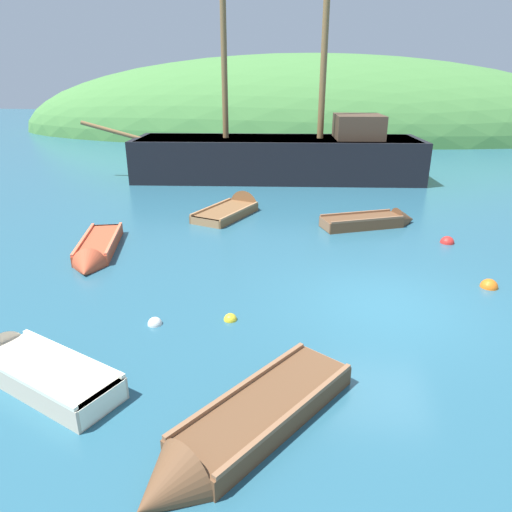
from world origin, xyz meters
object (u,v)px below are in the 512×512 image
object	(u,v)px
rowboat_portside	(238,433)
buoy_orange	(489,287)
rowboat_outer_right	(33,371)
buoy_white	(155,324)
rowboat_far	(235,210)
rowboat_center	(96,252)
rowboat_near_dock	(374,222)
buoy_red	(447,243)
buoy_yellow	(230,320)
sailing_ship	(280,163)

from	to	relation	value
rowboat_portside	buoy_orange	bearing A→B (deg)	172.20
rowboat_outer_right	buoy_white	xyz separation A→B (m)	(1.43, 2.04, -0.14)
rowboat_far	buoy_white	xyz separation A→B (m)	(-0.20, -8.55, -0.08)
rowboat_center	buoy_orange	xyz separation A→B (m)	(10.51, -0.82, -0.10)
rowboat_outer_right	rowboat_portside	bearing A→B (deg)	-170.01
rowboat_near_dock	buoy_white	distance (m)	9.15
rowboat_portside	buoy_red	xyz separation A→B (m)	(5.05, 9.02, -0.11)
rowboat_center	buoy_red	bearing A→B (deg)	88.52
buoy_white	rowboat_far	bearing A→B (deg)	88.63
rowboat_portside	buoy_yellow	world-z (taller)	rowboat_portside
rowboat_outer_right	buoy_red	bearing A→B (deg)	-112.74
rowboat_outer_right	rowboat_far	bearing A→B (deg)	-74.18
buoy_white	rowboat_near_dock	bearing A→B (deg)	55.09
rowboat_outer_right	rowboat_portside	size ratio (longest dim) A/B	0.90
buoy_yellow	buoy_red	xyz separation A→B (m)	(5.79, 5.63, 0.00)
rowboat_far	buoy_yellow	xyz separation A→B (m)	(1.32, -8.17, -0.08)
sailing_ship	rowboat_outer_right	bearing A→B (deg)	75.50
rowboat_center	rowboat_portside	distance (m)	8.46
sailing_ship	rowboat_center	xyz separation A→B (m)	(-4.36, -11.24, -0.69)
rowboat_outer_right	buoy_yellow	xyz separation A→B (m)	(2.96, 2.43, -0.14)
rowboat_center	rowboat_outer_right	bearing A→B (deg)	0.82
rowboat_center	rowboat_far	bearing A→B (deg)	132.49
sailing_ship	rowboat_outer_right	size ratio (longest dim) A/B	4.91
rowboat_portside	rowboat_center	bearing A→B (deg)	-107.25
buoy_red	rowboat_far	bearing A→B (deg)	160.35
buoy_white	buoy_red	xyz separation A→B (m)	(7.31, 6.01, 0.00)
buoy_white	sailing_ship	bearing A→B (deg)	84.72
rowboat_near_dock	rowboat_center	size ratio (longest dim) A/B	0.93
rowboat_near_dock	rowboat_portside	world-z (taller)	rowboat_portside
rowboat_outer_right	rowboat_portside	distance (m)	3.82
rowboat_portside	buoy_white	world-z (taller)	rowboat_portside
rowboat_outer_right	buoy_yellow	distance (m)	3.83
rowboat_outer_right	sailing_ship	bearing A→B (deg)	-74.82
buoy_white	buoy_orange	xyz separation A→B (m)	(7.51, 2.80, 0.00)
rowboat_far	buoy_yellow	distance (m)	8.28
rowboat_far	rowboat_outer_right	bearing A→B (deg)	-167.58
rowboat_center	rowboat_near_dock	bearing A→B (deg)	100.71
rowboat_far	rowboat_near_dock	bearing A→B (deg)	-80.55
buoy_yellow	buoy_red	distance (m)	8.08
buoy_orange	buoy_yellow	bearing A→B (deg)	-158.02
rowboat_far	buoy_yellow	size ratio (longest dim) A/B	12.55
rowboat_near_dock	rowboat_center	distance (m)	9.10
buoy_yellow	buoy_orange	distance (m)	6.46
rowboat_center	buoy_orange	size ratio (longest dim) A/B	8.89
sailing_ship	buoy_red	world-z (taller)	sailing_ship
buoy_red	rowboat_near_dock	bearing A→B (deg)	144.31
buoy_white	rowboat_outer_right	bearing A→B (deg)	-125.04
buoy_white	buoy_red	distance (m)	9.47
rowboat_outer_right	rowboat_far	distance (m)	10.72
rowboat_portside	rowboat_near_dock	bearing A→B (deg)	-161.48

